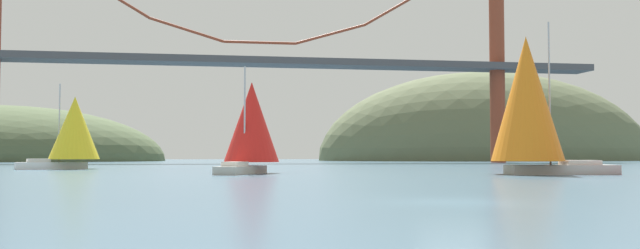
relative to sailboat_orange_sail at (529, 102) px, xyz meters
The scene contains 7 objects.
ground_plane 31.83m from the sailboat_orange_sail, 121.20° to the right, with size 360.00×360.00×0.00m, color #426075.
headland_left 129.67m from the sailboat_orange_sail, 123.36° to the left, with size 72.02×44.00×24.88m, color #4C5B3D.
headland_right 116.86m from the sailboat_orange_sail, 67.98° to the left, with size 85.98×44.00×44.44m, color #5B6647.
suspension_bridge 71.54m from the sailboat_orange_sail, 103.38° to the left, with size 125.23×6.00×44.21m.
sailboat_orange_sail is the anchor object (origin of this frame).
sailboat_yellow_sail 46.62m from the sailboat_orange_sail, 146.83° to the left, with size 9.04×6.68×9.04m.
sailboat_red_spinnaker 22.26m from the sailboat_orange_sail, 162.51° to the left, with size 6.24×8.20×8.70m.
Camera 1 is at (-7.99, -20.90, 1.60)m, focal length 36.87 mm.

